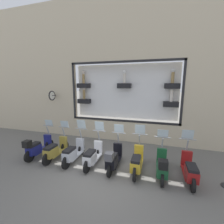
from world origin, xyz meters
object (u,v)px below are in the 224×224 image
object	(u,v)px
scooter_yellow_2	(137,161)
scooter_silver_5	(73,152)
scooter_black_3	(113,158)
scooter_white_4	(93,155)
scooter_red_0	(190,170)
scooter_green_1	(162,166)
scooter_navy_7	(37,147)
scooter_olive_6	(55,150)

from	to	relation	value
scooter_yellow_2	scooter_silver_5	bearing A→B (deg)	90.01
scooter_yellow_2	scooter_black_3	size ratio (longest dim) A/B	1.01
scooter_white_4	scooter_black_3	bearing A→B (deg)	-94.23
scooter_red_0	scooter_green_1	size ratio (longest dim) A/B	1.00
scooter_red_0	scooter_navy_7	size ratio (longest dim) A/B	0.99
scooter_silver_5	scooter_olive_6	world-z (taller)	scooter_silver_5
scooter_black_3	scooter_white_4	xyz separation A→B (m)	(0.07, 0.91, -0.03)
scooter_black_3	scooter_white_4	size ratio (longest dim) A/B	1.00
scooter_yellow_2	scooter_red_0	bearing A→B (deg)	-90.18
scooter_yellow_2	scooter_olive_6	distance (m)	3.64
scooter_yellow_2	scooter_green_1	bearing A→B (deg)	-94.75
scooter_yellow_2	scooter_black_3	world-z (taller)	scooter_yellow_2
scooter_navy_7	scooter_white_4	bearing A→B (deg)	-88.75
scooter_red_0	scooter_green_1	distance (m)	0.91
scooter_black_3	scooter_navy_7	world-z (taller)	scooter_black_3
scooter_navy_7	scooter_olive_6	bearing A→B (deg)	-86.23
scooter_black_3	scooter_silver_5	distance (m)	1.82
scooter_green_1	scooter_yellow_2	world-z (taller)	scooter_yellow_2
scooter_red_0	scooter_navy_7	world-z (taller)	scooter_red_0
scooter_yellow_2	scooter_navy_7	bearing A→B (deg)	90.79
scooter_white_4	scooter_silver_5	bearing A→B (deg)	89.85
scooter_silver_5	scooter_green_1	bearing A→B (deg)	-91.18
scooter_yellow_2	scooter_black_3	bearing A→B (deg)	94.41
scooter_white_4	scooter_navy_7	xyz separation A→B (m)	(-0.06, 2.73, 0.05)
scooter_red_0	scooter_olive_6	world-z (taller)	scooter_red_0
scooter_red_0	scooter_white_4	bearing A→B (deg)	89.95
scooter_yellow_2	scooter_white_4	xyz separation A→B (m)	(-0.00, 1.82, -0.01)
scooter_red_0	scooter_white_4	xyz separation A→B (m)	(0.00, 3.64, 0.01)
scooter_white_4	scooter_silver_5	size ratio (longest dim) A/B	1.00
scooter_green_1	scooter_navy_7	world-z (taller)	scooter_navy_7
scooter_green_1	scooter_yellow_2	xyz separation A→B (m)	(0.08, 0.91, -0.01)
scooter_green_1	scooter_olive_6	world-z (taller)	scooter_olive_6
scooter_black_3	scooter_navy_7	xyz separation A→B (m)	(0.01, 3.64, 0.02)
scooter_white_4	scooter_navy_7	bearing A→B (deg)	91.25
scooter_black_3	scooter_silver_5	world-z (taller)	scooter_silver_5
scooter_red_0	scooter_silver_5	world-z (taller)	scooter_silver_5
scooter_black_3	scooter_white_4	world-z (taller)	scooter_white_4
scooter_navy_7	scooter_silver_5	bearing A→B (deg)	-88.04
scooter_red_0	scooter_yellow_2	bearing A→B (deg)	89.82
scooter_black_3	scooter_olive_6	size ratio (longest dim) A/B	0.99
scooter_green_1	scooter_olive_6	bearing A→B (deg)	89.08
scooter_black_3	scooter_yellow_2	bearing A→B (deg)	-85.59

